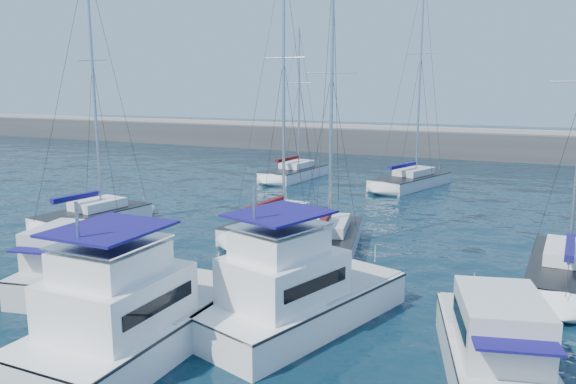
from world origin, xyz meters
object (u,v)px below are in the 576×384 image
at_px(motor_yacht_port_outer, 74,267).
at_px(motor_yacht_stbd_inner, 296,296).
at_px(sailboat_mid_b, 278,224).
at_px(sailboat_back_b, 411,180).
at_px(motor_yacht_port_inner, 133,317).
at_px(sailboat_back_a, 295,173).
at_px(sailboat_mid_e, 568,271).
at_px(motor_yacht_stbd_outer, 494,351).
at_px(sailboat_mid_c, 328,241).
at_px(sailboat_mid_a, 93,216).

height_order(motor_yacht_port_outer, motor_yacht_stbd_inner, motor_yacht_stbd_inner).
bearing_deg(sailboat_mid_b, sailboat_back_b, 83.07).
distance_m(motor_yacht_port_inner, motor_yacht_stbd_inner, 5.53).
bearing_deg(motor_yacht_port_inner, sailboat_back_a, 105.61).
bearing_deg(motor_yacht_port_outer, sailboat_back_a, 84.52).
relative_size(sailboat_mid_b, sailboat_mid_e, 1.17).
relative_size(motor_yacht_stbd_inner, sailboat_mid_b, 0.56).
xyz_separation_m(motor_yacht_port_outer, motor_yacht_port_inner, (6.00, -3.39, 0.19)).
height_order(motor_yacht_stbd_outer, sailboat_back_a, sailboat_back_a).
bearing_deg(motor_yacht_stbd_outer, sailboat_mid_c, 116.25).
distance_m(sailboat_mid_e, sailboat_back_a, 30.04).
bearing_deg(sailboat_back_b, sailboat_mid_c, -71.41).
bearing_deg(motor_yacht_stbd_outer, sailboat_mid_a, 143.83).
height_order(motor_yacht_stbd_outer, sailboat_mid_b, sailboat_mid_b).
bearing_deg(sailboat_mid_e, sailboat_back_b, 121.66).
distance_m(motor_yacht_port_outer, sailboat_back_a, 30.07).
bearing_deg(motor_yacht_port_inner, sailboat_mid_b, 98.44).
bearing_deg(sailboat_back_b, sailboat_back_a, -161.26).
relative_size(sailboat_mid_b, sailboat_back_a, 1.16).
distance_m(sailboat_mid_a, sailboat_mid_b, 11.43).
height_order(motor_yacht_port_inner, motor_yacht_stbd_outer, motor_yacht_port_inner).
xyz_separation_m(motor_yacht_port_outer, sailboat_mid_e, (18.83, 9.51, -0.43)).
xyz_separation_m(motor_yacht_port_outer, sailboat_back_b, (7.42, 30.05, -0.39)).
xyz_separation_m(motor_yacht_stbd_inner, sailboat_mid_e, (8.86, 9.04, -0.62)).
bearing_deg(sailboat_mid_a, sailboat_back_a, 87.88).
distance_m(motor_yacht_port_inner, sailboat_mid_e, 18.20).
bearing_deg(sailboat_mid_b, motor_yacht_port_outer, -103.41).
bearing_deg(motor_yacht_port_outer, sailboat_back_b, 64.46).
bearing_deg(motor_yacht_port_inner, sailboat_mid_e, 45.25).
distance_m(motor_yacht_stbd_inner, motor_yacht_stbd_outer, 6.78).
bearing_deg(sailboat_mid_c, sailboat_mid_e, -13.74).
bearing_deg(sailboat_mid_a, sailboat_mid_b, 24.32).
relative_size(motor_yacht_port_inner, sailboat_back_b, 0.49).
height_order(sailboat_mid_b, sailboat_mid_e, sailboat_mid_b).
distance_m(sailboat_mid_c, sailboat_back_b, 20.41).
distance_m(motor_yacht_stbd_inner, sailboat_mid_e, 12.68).
distance_m(sailboat_mid_c, sailboat_mid_e, 11.15).
bearing_deg(motor_yacht_stbd_inner, sailboat_mid_a, 171.92).
xyz_separation_m(motor_yacht_stbd_outer, sailboat_mid_c, (-8.98, 10.25, -0.42)).
relative_size(motor_yacht_stbd_outer, sailboat_back_a, 0.53).
bearing_deg(motor_yacht_port_outer, sailboat_mid_b, 60.56).
xyz_separation_m(motor_yacht_stbd_inner, sailboat_mid_b, (-6.19, 11.31, -0.59)).
relative_size(sailboat_back_a, sailboat_back_b, 0.78).
bearing_deg(sailboat_back_a, sailboat_mid_e, -36.40).
height_order(motor_yacht_stbd_inner, sailboat_mid_b, sailboat_mid_b).
bearing_deg(sailboat_mid_a, motor_yacht_port_outer, -41.65).
bearing_deg(sailboat_back_b, sailboat_mid_b, -83.42).
bearing_deg(sailboat_back_a, motor_yacht_stbd_outer, -50.54).
height_order(sailboat_mid_e, sailboat_back_b, sailboat_back_b).
bearing_deg(sailboat_mid_e, sailboat_mid_a, -175.51).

